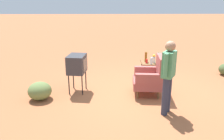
% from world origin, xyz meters
% --- Properties ---
extents(ground_plane, '(60.00, 60.00, 0.00)m').
position_xyz_m(ground_plane, '(0.00, 0.00, 0.00)').
color(ground_plane, '#A05B38').
extents(armchair, '(0.83, 0.84, 1.06)m').
position_xyz_m(armchair, '(0.05, 0.14, 0.50)').
color(armchair, brown).
rests_on(armchair, ground).
extents(side_table, '(0.56, 0.56, 0.60)m').
position_xyz_m(side_table, '(-1.01, 0.29, 0.51)').
color(side_table, black).
rests_on(side_table, ground).
extents(tv_on_stand, '(0.65, 0.51, 1.03)m').
position_xyz_m(tv_on_stand, '(-0.20, -1.84, 0.78)').
color(tv_on_stand, black).
rests_on(tv_on_stand, ground).
extents(person_standing, '(0.50, 0.37, 1.64)m').
position_xyz_m(person_standing, '(1.08, 0.29, 0.94)').
color(person_standing, '#2D3347').
rests_on(person_standing, ground).
extents(soda_can_red, '(0.07, 0.07, 0.12)m').
position_xyz_m(soda_can_red, '(-0.91, 0.16, 0.66)').
color(soda_can_red, red).
rests_on(soda_can_red, side_table).
extents(bottle_short_clear, '(0.06, 0.06, 0.20)m').
position_xyz_m(bottle_short_clear, '(-0.79, 0.27, 0.70)').
color(bottle_short_clear, silver).
rests_on(bottle_short_clear, side_table).
extents(bottle_tall_amber, '(0.07, 0.07, 0.30)m').
position_xyz_m(bottle_tall_amber, '(-1.07, 0.16, 0.75)').
color(bottle_tall_amber, brown).
rests_on(bottle_tall_amber, side_table).
extents(bottle_wine_green, '(0.07, 0.07, 0.32)m').
position_xyz_m(bottle_wine_green, '(-0.96, 0.53, 0.76)').
color(bottle_wine_green, '#1E5623').
rests_on(bottle_wine_green, side_table).
extents(flower_vase, '(0.15, 0.10, 0.27)m').
position_xyz_m(flower_vase, '(-0.93, 0.38, 0.75)').
color(flower_vase, silver).
rests_on(flower_vase, side_table).
extents(shrub_mid, '(0.59, 0.59, 0.46)m').
position_xyz_m(shrub_mid, '(0.31, -2.74, 0.23)').
color(shrub_mid, olive).
rests_on(shrub_mid, ground).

